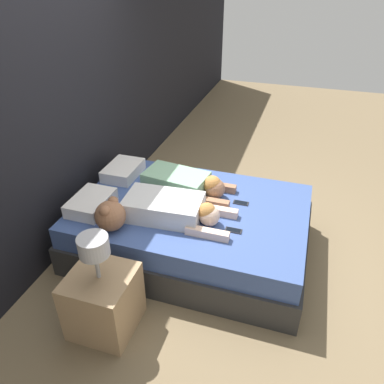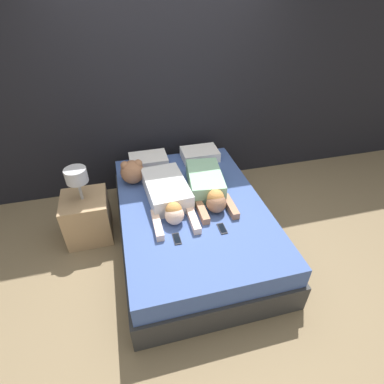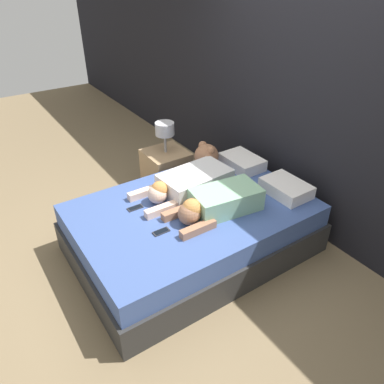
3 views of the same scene
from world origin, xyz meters
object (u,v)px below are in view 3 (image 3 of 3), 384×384
object	(u,v)px
bed	(192,228)
person_right	(216,203)
pillow_head_right	(286,188)
pillow_head_left	(242,162)
plush_toy	(207,155)
cell_phone_right	(161,232)
nightstand	(166,169)
person_left	(188,183)
cell_phone_left	(135,208)

from	to	relation	value
bed	person_right	size ratio (longest dim) A/B	2.44
pillow_head_right	pillow_head_left	bearing A→B (deg)	180.00
pillow_head_left	plush_toy	bearing A→B (deg)	-123.74
pillow_head_left	person_right	xyz separation A→B (m)	(0.52, -0.74, 0.04)
cell_phone_right	nightstand	bearing A→B (deg)	148.14
person_left	cell_phone_left	size ratio (longest dim) A/B	6.91
pillow_head_left	person_left	world-z (taller)	person_left
pillow_head_left	person_right	world-z (taller)	person_right
cell_phone_left	cell_phone_right	xyz separation A→B (m)	(0.43, 0.02, 0.00)
pillow_head_right	person_left	size ratio (longest dim) A/B	0.45
bed	nightstand	size ratio (longest dim) A/B	2.48
pillow_head_left	plush_toy	world-z (taller)	plush_toy
pillow_head_right	plush_toy	xyz separation A→B (m)	(-0.86, -0.32, 0.08)
person_right	person_left	bearing A→B (deg)	-177.11
cell_phone_left	nightstand	size ratio (longest dim) A/B	0.16
bed	person_left	distance (m)	0.43
pillow_head_right	cell_phone_right	distance (m)	1.30
person_right	nightstand	xyz separation A→B (m)	(-1.28, 0.23, -0.32)
pillow_head_right	plush_toy	distance (m)	0.92
pillow_head_right	person_left	world-z (taller)	person_left
nightstand	pillow_head_left	bearing A→B (deg)	33.71
pillow_head_right	cell_phone_right	world-z (taller)	pillow_head_right
cell_phone_left	cell_phone_right	distance (m)	0.43
pillow_head_left	plush_toy	size ratio (longest dim) A/B	1.63
cell_phone_left	pillow_head_left	bearing A→B (deg)	92.99
bed	person_right	world-z (taller)	person_right
person_left	nightstand	size ratio (longest dim) A/B	1.12
cell_phone_left	plush_toy	distance (m)	1.04
plush_toy	cell_phone_right	bearing A→B (deg)	-53.71
person_left	person_right	world-z (taller)	person_right
pillow_head_right	nightstand	world-z (taller)	nightstand
bed	cell_phone_right	distance (m)	0.53
person_right	cell_phone_left	size ratio (longest dim) A/B	6.24
plush_toy	pillow_head_right	bearing A→B (deg)	20.43
bed	plush_toy	bearing A→B (deg)	134.50
bed	cell_phone_right	world-z (taller)	cell_phone_right
pillow_head_left	nightstand	world-z (taller)	nightstand
pillow_head_right	person_left	bearing A→B (deg)	-125.72
person_right	nightstand	bearing A→B (deg)	169.64
person_right	cell_phone_right	world-z (taller)	person_right
bed	cell_phone_right	size ratio (longest dim) A/B	15.21
person_right	pillow_head_right	bearing A→B (deg)	80.75
person_right	cell_phone_right	size ratio (longest dim) A/B	6.24
pillow_head_left	plush_toy	distance (m)	0.39
pillow_head_left	person_left	xyz separation A→B (m)	(0.10, -0.76, 0.03)
pillow_head_right	person_right	distance (m)	0.75
bed	pillow_head_left	bearing A→B (deg)	110.44
bed	pillow_head_right	world-z (taller)	pillow_head_right
pillow_head_right	person_right	world-z (taller)	person_right
bed	cell_phone_left	size ratio (longest dim) A/B	15.21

